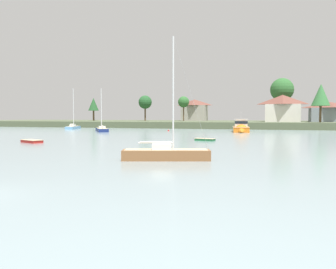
{
  "coord_description": "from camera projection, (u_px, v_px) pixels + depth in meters",
  "views": [
    {
      "loc": [
        12.89,
        -10.73,
        3.47
      ],
      "look_at": [
        1.14,
        27.49,
        1.3
      ],
      "focal_mm": 36.5,
      "sensor_mm": 36.0,
      "label": 1
    }
  ],
  "objects": [
    {
      "name": "cottage_hillside",
      "position": [
        283.0,
        108.0,
        98.17
      ],
      "size": [
        10.32,
        6.95,
        7.74
      ],
      "color": "silver",
      "rests_on": "far_shore_bank"
    },
    {
      "name": "shore_tree_inland_a",
      "position": [
        282.0,
        90.0,
        104.86
      ],
      "size": [
        7.07,
        7.07,
        13.31
      ],
      "color": "brown",
      "rests_on": "far_shore_bank"
    },
    {
      "name": "shore_tree_inland_b",
      "position": [
        321.0,
        95.0,
        89.59
      ],
      "size": [
        4.74,
        4.74,
        10.15
      ],
      "color": "brown",
      "rests_on": "far_shore_bank"
    },
    {
      "name": "cottage_eastern",
      "position": [
        330.0,
        112.0,
        98.81
      ],
      "size": [
        11.89,
        9.39,
        5.71
      ],
      "color": "gray",
      "rests_on": "far_shore_bank"
    },
    {
      "name": "cruiser_orange",
      "position": [
        241.0,
        129.0,
        73.75
      ],
      "size": [
        4.49,
        10.66,
        5.67
      ],
      "color": "orange",
      "rests_on": "ground"
    },
    {
      "name": "shore_tree_right_mid",
      "position": [
        93.0,
        105.0,
        123.05
      ],
      "size": [
        3.74,
        3.74,
        8.2
      ],
      "color": "brown",
      "rests_on": "far_shore_bank"
    },
    {
      "name": "cottage_near_water",
      "position": [
        195.0,
        110.0,
        122.85
      ],
      "size": [
        9.35,
        6.95,
        7.64
      ],
      "color": "#9E998E",
      "rests_on": "far_shore_bank"
    },
    {
      "name": "shore_tree_far_left",
      "position": [
        145.0,
        102.0,
        117.48
      ],
      "size": [
        4.6,
        4.6,
        8.74
      ],
      "color": "brown",
      "rests_on": "far_shore_bank"
    },
    {
      "name": "mooring_buoy_red",
      "position": [
        168.0,
        131.0,
        79.15
      ],
      "size": [
        0.42,
        0.42,
        0.47
      ],
      "color": "red",
      "rests_on": "ground"
    },
    {
      "name": "dinghy_green",
      "position": [
        205.0,
        140.0,
        47.69
      ],
      "size": [
        3.01,
        1.78,
        0.48
      ],
      "color": "#236B3D",
      "rests_on": "ground"
    },
    {
      "name": "dinghy_red",
      "position": [
        32.0,
        142.0,
        44.33
      ],
      "size": [
        3.71,
        2.72,
        0.54
      ],
      "color": "#B2231E",
      "rests_on": "ground"
    },
    {
      "name": "sailboat_wood",
      "position": [
        166.0,
        157.0,
        26.86
      ],
      "size": [
        7.07,
        3.63,
        10.19
      ],
      "color": "brown",
      "rests_on": "ground"
    },
    {
      "name": "shore_tree_center_right",
      "position": [
        184.0,
        102.0,
        113.68
      ],
      "size": [
        3.72,
        3.72,
        8.22
      ],
      "color": "brown",
      "rests_on": "far_shore_bank"
    },
    {
      "name": "far_shore_bank",
      "position": [
        231.0,
        124.0,
        110.13
      ],
      "size": [
        187.93,
        43.5,
        1.8
      ],
      "primitive_type": "cube",
      "color": "#4C563D",
      "rests_on": "ground"
    },
    {
      "name": "sailboat_skyblue",
      "position": [
        73.0,
        128.0,
        90.91
      ],
      "size": [
        4.03,
        8.1,
        11.44
      ],
      "color": "#669ECC",
      "rests_on": "ground"
    },
    {
      "name": "sailboat_navy",
      "position": [
        102.0,
        130.0,
        76.43
      ],
      "size": [
        6.27,
        7.9,
        10.19
      ],
      "color": "navy",
      "rests_on": "ground"
    }
  ]
}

